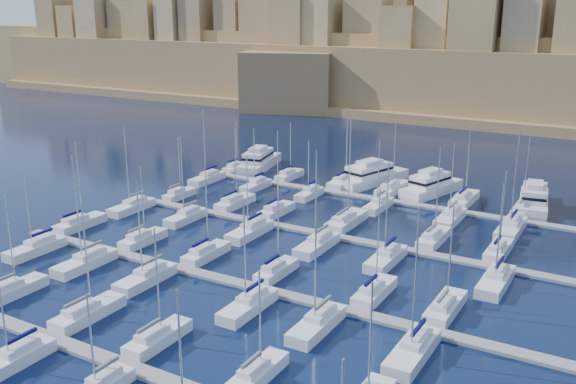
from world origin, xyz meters
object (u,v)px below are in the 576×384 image
Objects in this scene: motor_yacht_b at (371,175)px; motor_yacht_a at (259,161)px; sailboat_2 at (88,313)px; sailboat_4 at (258,373)px; motor_yacht_d at (534,199)px; motor_yacht_c at (431,185)px.

motor_yacht_a is at bearing -178.72° from motor_yacht_b.
motor_yacht_b is (5.10, 70.45, 0.98)m from sailboat_2.
motor_yacht_b is at bearing 104.60° from sailboat_4.
motor_yacht_d is at bearing -0.45° from motor_yacht_a.
motor_yacht_b is at bearing 1.28° from motor_yacht_a.
motor_yacht_a is at bearing 106.93° from sailboat_2.
motor_yacht_b is 1.15× the size of motor_yacht_d.
sailboat_2 reaches higher than sailboat_4.
motor_yacht_c is 18.60m from motor_yacht_d.
sailboat_4 is 73.58m from motor_yacht_b.
sailboat_4 is 0.71× the size of motor_yacht_d.
sailboat_2 is at bearing -73.07° from motor_yacht_a.
motor_yacht_b and motor_yacht_d have the same top height.
motor_yacht_c is at bearing -1.04° from motor_yacht_a.
sailboat_4 reaches higher than motor_yacht_c.
sailboat_4 is 83.68m from motor_yacht_a.
sailboat_2 is 23.66m from sailboat_4.
motor_yacht_a is at bearing 122.46° from sailboat_4.
motor_yacht_d is at bearing -1.89° from motor_yacht_b.
sailboat_2 reaches higher than motor_yacht_a.
motor_yacht_d is (31.56, -1.04, 0.00)m from motor_yacht_b.
sailboat_4 is 0.62× the size of motor_yacht_b.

